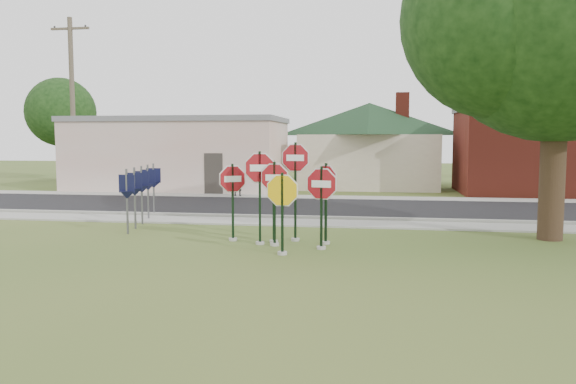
% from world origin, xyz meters
% --- Properties ---
extents(ground, '(120.00, 120.00, 0.00)m').
position_xyz_m(ground, '(0.00, 0.00, 0.00)').
color(ground, '#3D5921').
rests_on(ground, ground).
extents(sidewalk_near, '(60.00, 1.60, 0.06)m').
position_xyz_m(sidewalk_near, '(0.00, 5.50, 0.03)').
color(sidewalk_near, gray).
rests_on(sidewalk_near, ground).
extents(road, '(60.00, 7.00, 0.04)m').
position_xyz_m(road, '(0.00, 10.00, 0.02)').
color(road, black).
rests_on(road, ground).
extents(sidewalk_far, '(60.00, 1.60, 0.06)m').
position_xyz_m(sidewalk_far, '(0.00, 14.30, 0.03)').
color(sidewalk_far, gray).
rests_on(sidewalk_far, ground).
extents(curb, '(60.00, 0.20, 0.14)m').
position_xyz_m(curb, '(0.00, 6.50, 0.07)').
color(curb, gray).
rests_on(curb, ground).
extents(stop_sign_center, '(1.07, 0.24, 2.40)m').
position_xyz_m(stop_sign_center, '(-0.19, 1.31, 1.47)').
color(stop_sign_center, '#A09D95').
rests_on(stop_sign_center, ground).
extents(stop_sign_yellow, '(1.12, 0.24, 2.18)m').
position_xyz_m(stop_sign_yellow, '(0.21, 0.16, 1.30)').
color(stop_sign_yellow, '#A09D95').
rests_on(stop_sign_yellow, ground).
extents(stop_sign_left, '(1.15, 0.24, 2.69)m').
position_xyz_m(stop_sign_left, '(-0.63, 1.44, 1.70)').
color(stop_sign_left, '#A09D95').
rests_on(stop_sign_left, ground).
extents(stop_sign_right, '(1.13, 0.28, 2.31)m').
position_xyz_m(stop_sign_right, '(1.11, 1.02, 1.41)').
color(stop_sign_right, '#A09D95').
rests_on(stop_sign_right, ground).
extents(stop_sign_back_right, '(1.10, 0.24, 2.92)m').
position_xyz_m(stop_sign_back_right, '(0.25, 2.15, 1.86)').
color(stop_sign_back_right, '#A09D95').
rests_on(stop_sign_back_right, ground).
extents(stop_sign_back_left, '(1.07, 0.24, 2.41)m').
position_xyz_m(stop_sign_back_left, '(-0.30, 1.73, 1.48)').
color(stop_sign_back_left, '#A09D95').
rests_on(stop_sign_back_left, ground).
extents(stop_sign_far_right, '(0.83, 0.68, 2.35)m').
position_xyz_m(stop_sign_far_right, '(1.15, 1.78, 1.43)').
color(stop_sign_far_right, '#A09D95').
rests_on(stop_sign_far_right, ground).
extents(stop_sign_far_left, '(0.93, 0.56, 2.31)m').
position_xyz_m(stop_sign_far_left, '(-1.51, 1.89, 1.41)').
color(stop_sign_far_left, '#A09D95').
rests_on(stop_sign_far_left, ground).
extents(route_sign_row, '(1.43, 4.63, 2.00)m').
position_xyz_m(route_sign_row, '(-5.40, 4.50, 1.22)').
color(route_sign_row, '#59595E').
rests_on(route_sign_row, ground).
extents(building_stucco, '(12.20, 6.20, 4.20)m').
position_xyz_m(building_stucco, '(-9.00, 18.00, 2.15)').
color(building_stucco, silver).
rests_on(building_stucco, ground).
extents(building_house, '(11.60, 11.60, 6.20)m').
position_xyz_m(building_house, '(2.00, 22.00, 3.65)').
color(building_house, beige).
rests_on(building_house, ground).
extents(building_brick, '(10.20, 6.20, 4.75)m').
position_xyz_m(building_brick, '(12.00, 18.50, 2.40)').
color(building_brick, maroon).
rests_on(building_brick, ground).
extents(oak_tree, '(11.07, 10.47, 10.27)m').
position_xyz_m(oak_tree, '(7.50, 3.50, 6.53)').
color(oak_tree, '#302215').
rests_on(oak_tree, ground).
extents(utility_pole_near, '(2.20, 0.26, 9.50)m').
position_xyz_m(utility_pole_near, '(-14.00, 15.20, 4.97)').
color(utility_pole_near, brown).
rests_on(utility_pole_near, ground).
extents(bg_tree_left, '(4.90, 4.90, 7.35)m').
position_xyz_m(bg_tree_left, '(-20.00, 24.00, 4.88)').
color(bg_tree_left, '#302215').
rests_on(bg_tree_left, ground).
extents(pedestrian, '(0.59, 0.42, 1.52)m').
position_xyz_m(pedestrian, '(-4.47, 14.08, 0.82)').
color(pedestrian, black).
rests_on(pedestrian, sidewalk_far).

